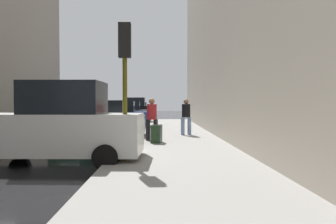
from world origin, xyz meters
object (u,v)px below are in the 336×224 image
(rolling_suitcase, at_px, (156,134))
(fire_hydrant, at_px, (137,131))
(parked_dark_green_sedan, at_px, (101,121))
(pedestrian_in_red_jacket, at_px, (152,117))
(parked_white_van, at_px, (60,126))
(pedestrian_in_jeans, at_px, (186,115))
(parked_black_suv, at_px, (133,109))
(parked_blue_sedan, at_px, (117,116))
(parked_gray_coupe, at_px, (126,113))
(traffic_light, at_px, (125,61))
(parked_red_hatchback, at_px, (137,110))

(rolling_suitcase, bearing_deg, fire_hydrant, 126.95)
(parked_dark_green_sedan, relative_size, pedestrian_in_red_jacket, 2.47)
(parked_white_van, relative_size, pedestrian_in_jeans, 2.73)
(pedestrian_in_red_jacket, bearing_deg, parked_black_suv, 96.68)
(pedestrian_in_red_jacket, relative_size, pedestrian_in_jeans, 1.00)
(parked_white_van, xyz_separation_m, pedestrian_in_red_jacket, (2.44, 4.21, 0.07))
(parked_blue_sedan, distance_m, fire_hydrant, 7.77)
(parked_blue_sedan, distance_m, parked_gray_coupe, 5.85)
(pedestrian_in_jeans, relative_size, rolling_suitcase, 1.64)
(traffic_light, xyz_separation_m, rolling_suitcase, (0.78, 3.89, -2.27))
(parked_gray_coupe, xyz_separation_m, parked_black_suv, (-0.00, 7.10, 0.18))
(traffic_light, relative_size, pedestrian_in_red_jacket, 2.11)
(parked_gray_coupe, relative_size, parked_black_suv, 0.92)
(fire_hydrant, xyz_separation_m, pedestrian_in_jeans, (2.21, 1.89, 0.61))
(parked_blue_sedan, relative_size, parked_red_hatchback, 1.00)
(parked_gray_coupe, bearing_deg, parked_white_van, -90.00)
(parked_black_suv, relative_size, rolling_suitcase, 4.44)
(fire_hydrant, height_order, pedestrian_in_jeans, pedestrian_in_jeans)
(parked_red_hatchback, xyz_separation_m, pedestrian_in_red_jacket, (2.44, -26.85, 0.26))
(pedestrian_in_red_jacket, height_order, pedestrian_in_jeans, same)
(parked_blue_sedan, height_order, parked_red_hatchback, same)
(pedestrian_in_red_jacket, bearing_deg, traffic_light, -97.12)
(parked_dark_green_sedan, bearing_deg, rolling_suitcase, -46.55)
(traffic_light, xyz_separation_m, pedestrian_in_jeans, (2.16, 6.89, -1.65))
(parked_red_hatchback, xyz_separation_m, pedestrian_in_jeans, (4.01, -24.63, 0.26))
(parked_black_suv, relative_size, traffic_light, 1.28)
(parked_blue_sedan, bearing_deg, pedestrian_in_jeans, -54.65)
(parked_white_van, distance_m, pedestrian_in_jeans, 7.57)
(parked_black_suv, distance_m, pedestrian_in_red_jacket, 20.97)
(parked_dark_green_sedan, relative_size, pedestrian_in_jeans, 2.47)
(parked_black_suv, bearing_deg, traffic_light, -85.84)
(traffic_light, bearing_deg, parked_dark_green_sedan, 105.53)
(parked_dark_green_sedan, bearing_deg, parked_blue_sedan, 90.00)
(parked_gray_coupe, xyz_separation_m, parked_red_hatchback, (0.00, 13.13, 0.00))
(pedestrian_in_red_jacket, relative_size, rolling_suitcase, 1.64)
(parked_dark_green_sedan, bearing_deg, parked_white_van, -90.00)
(traffic_light, bearing_deg, parked_black_suv, 94.16)
(parked_red_hatchback, bearing_deg, parked_gray_coupe, -90.00)
(parked_red_hatchback, bearing_deg, pedestrian_in_red_jacket, -84.81)
(fire_hydrant, bearing_deg, pedestrian_in_jeans, 40.60)
(traffic_light, distance_m, pedestrian_in_red_jacket, 4.99)
(parked_white_van, xyz_separation_m, parked_gray_coupe, (0.00, 17.93, -0.18))
(parked_dark_green_sedan, bearing_deg, traffic_light, -74.47)
(parked_black_suv, bearing_deg, pedestrian_in_jeans, -77.84)
(traffic_light, bearing_deg, pedestrian_in_jeans, 72.60)
(fire_hydrant, bearing_deg, rolling_suitcase, -53.05)
(parked_blue_sedan, relative_size, traffic_light, 1.18)
(parked_blue_sedan, relative_size, parked_black_suv, 0.92)
(parked_dark_green_sedan, xyz_separation_m, pedestrian_in_red_jacket, (2.44, -2.00, 0.26))
(parked_dark_green_sedan, height_order, fire_hydrant, parked_dark_green_sedan)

